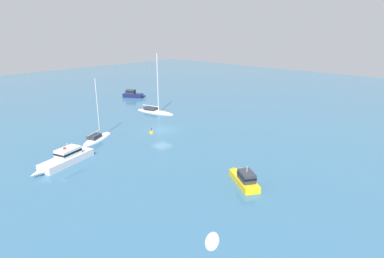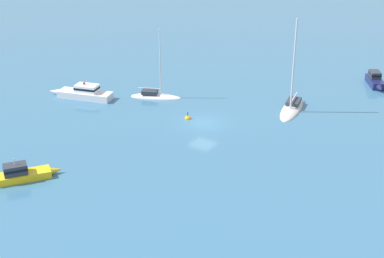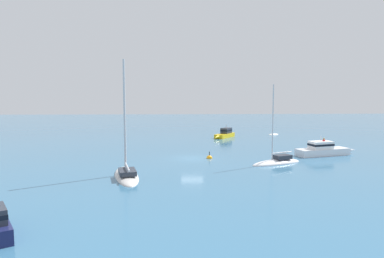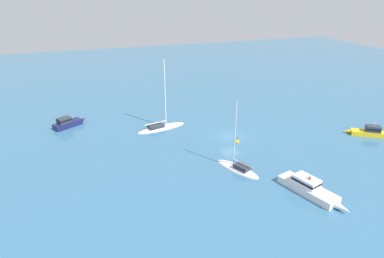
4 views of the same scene
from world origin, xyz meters
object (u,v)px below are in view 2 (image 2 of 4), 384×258
motor_cruiser (84,93)px  motor_cruiser_1 (23,173)px  channel_buoy (188,119)px  sloop (292,108)px  ketch (155,97)px  cabin_cruiser (375,80)px

motor_cruiser → motor_cruiser_1: motor_cruiser is taller
motor_cruiser → channel_buoy: 13.88m
motor_cruiser → channel_buoy: (13.79, 1.44, -0.66)m
sloop → ketch: bearing=-82.7°
motor_cruiser → sloop: size_ratio=0.75×
motor_cruiser_1 → motor_cruiser: bearing=62.9°
motor_cruiser_1 → channel_buoy: size_ratio=4.79×
motor_cruiser → ketch: (6.95, 4.78, -0.54)m
motor_cruiser → ketch: ketch is taller
motor_cruiser_1 → cabin_cruiser: motor_cruiser_1 is taller
motor_cruiser → cabin_cruiser: 36.04m
motor_cruiser → sloop: sloop is taller
cabin_cruiser → ketch: bearing=-78.0°
sloop → channel_buoy: (-8.22, -8.72, -0.19)m
motor_cruiser_1 → channel_buoy: motor_cruiser_1 is taller
motor_cruiser → sloop: 24.25m
cabin_cruiser → motor_cruiser: bearing=-79.8°
motor_cruiser → ketch: size_ratio=0.93×
motor_cruiser_1 → sloop: size_ratio=0.48×
motor_cruiser_1 → sloop: bearing=10.0°
ketch → channel_buoy: (6.84, -3.34, -0.11)m
motor_cruiser → ketch: bearing=-161.7°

